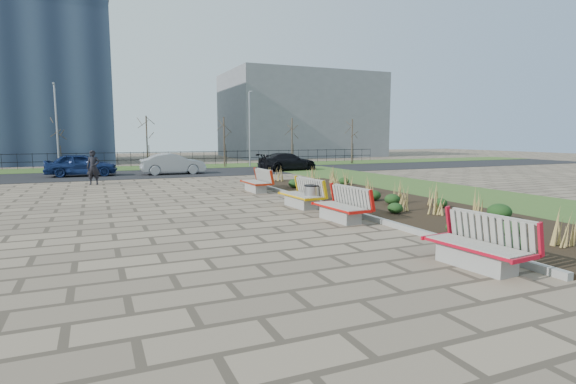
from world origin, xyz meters
name	(u,v)px	position (x,y,z in m)	size (l,w,h in m)	color
ground	(279,251)	(0.00, 0.00, 0.00)	(120.00, 120.00, 0.00)	#7C6B55
planting_bed	(382,202)	(6.25, 5.00, 0.05)	(4.50, 18.00, 0.10)	black
planting_curb	(328,205)	(3.92, 5.00, 0.07)	(0.16, 18.00, 0.15)	gray
grass_verge_near	(476,196)	(11.00, 5.00, 0.02)	(5.00, 38.00, 0.04)	#33511E
grass_verge_far	(146,168)	(0.00, 28.00, 0.02)	(80.00, 5.00, 0.04)	#33511E
road	(155,174)	(0.00, 22.00, 0.01)	(80.00, 7.00, 0.02)	black
bench_a	(476,243)	(3.00, -2.71, 0.50)	(0.90, 2.10, 1.00)	red
bench_b	(340,204)	(3.00, 2.54, 0.50)	(0.90, 2.10, 1.00)	red
bench_c	(300,193)	(3.00, 5.37, 0.50)	(0.90, 2.10, 1.00)	#F4B30C
bench_d	(255,181)	(3.00, 10.26, 0.50)	(0.90, 2.10, 1.00)	#B2230B
litter_bin	(312,197)	(3.23, 4.90, 0.41)	(0.54, 0.54, 0.82)	#B2B2B7
pedestrian	(93,167)	(-3.79, 16.43, 0.90)	(0.66, 0.43, 1.80)	black
car_blue	(81,165)	(-4.48, 21.88, 0.74)	(1.69, 4.20, 1.43)	#11204D
car_silver	(173,164)	(1.05, 21.20, 0.70)	(1.44, 4.14, 1.36)	gray
car_black	(288,162)	(9.22, 21.00, 0.66)	(1.80, 4.43, 1.28)	black
tree_b	(58,143)	(-6.00, 26.50, 2.04)	(1.40, 1.40, 4.00)	#4C3D2D
tree_c	(147,142)	(0.00, 26.50, 2.04)	(1.40, 1.40, 4.00)	#4C3D2D
tree_d	(224,142)	(6.00, 26.50, 2.04)	(1.40, 1.40, 4.00)	#4C3D2D
tree_e	(292,142)	(12.00, 26.50, 2.04)	(1.40, 1.40, 4.00)	#4C3D2D
tree_f	(352,141)	(18.00, 26.50, 2.04)	(1.40, 1.40, 4.00)	#4C3D2D
lamp_west	(57,128)	(-6.00, 26.00, 3.04)	(0.24, 0.60, 6.00)	gray
lamp_east	(250,130)	(8.00, 26.00, 3.04)	(0.24, 0.60, 6.00)	gray
railing_fence	(144,159)	(0.00, 29.50, 0.64)	(44.00, 0.10, 1.20)	black
building_grey	(301,116)	(20.00, 42.00, 5.00)	(18.00, 12.00, 10.00)	slate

